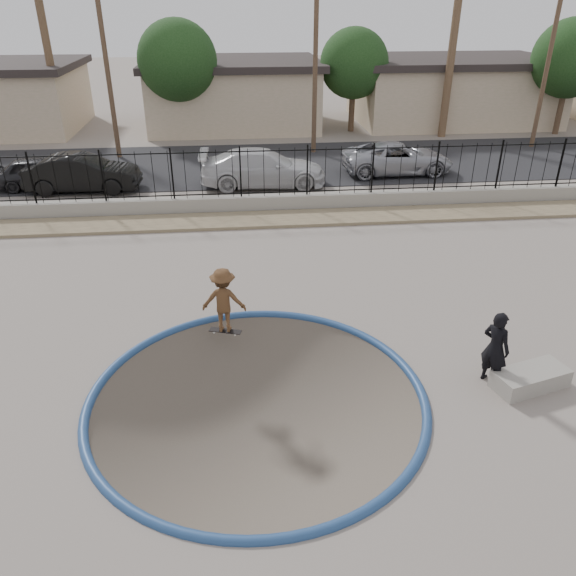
# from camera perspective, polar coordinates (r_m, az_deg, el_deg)

# --- Properties ---
(ground) EXTENTS (120.00, 120.00, 2.20)m
(ground) POSITION_cam_1_polar(r_m,az_deg,el_deg) (23.75, -4.71, 6.66)
(ground) COLOR slate
(ground) RESTS_ON ground
(bowl_pit) EXTENTS (6.84, 6.84, 1.80)m
(bowl_pit) POSITION_cam_1_polar(r_m,az_deg,el_deg) (11.78, -3.13, -11.12)
(bowl_pit) COLOR #4B4239
(bowl_pit) RESTS_ON ground
(coping_ring) EXTENTS (7.04, 7.04, 0.20)m
(coping_ring) POSITION_cam_1_polar(r_m,az_deg,el_deg) (11.78, -3.13, -11.12)
(coping_ring) COLOR navy
(coping_ring) RESTS_ON ground
(rock_strip) EXTENTS (42.00, 1.60, 0.11)m
(rock_strip) POSITION_cam_1_polar(r_m,az_deg,el_deg) (20.72, -4.62, 6.88)
(rock_strip) COLOR #8F7F5E
(rock_strip) RESTS_ON ground
(retaining_wall) EXTENTS (42.00, 0.45, 0.60)m
(retaining_wall) POSITION_cam_1_polar(r_m,az_deg,el_deg) (21.67, -4.73, 8.51)
(retaining_wall) COLOR gray
(retaining_wall) RESTS_ON ground
(fence) EXTENTS (40.00, 0.04, 1.80)m
(fence) POSITION_cam_1_polar(r_m,az_deg,el_deg) (21.31, -4.85, 11.56)
(fence) COLOR black
(fence) RESTS_ON retaining_wall
(street) EXTENTS (90.00, 8.00, 0.04)m
(street) POSITION_cam_1_polar(r_m,az_deg,el_deg) (28.17, -5.09, 12.41)
(street) COLOR black
(street) RESTS_ON ground
(house_center) EXTENTS (10.60, 8.60, 3.90)m
(house_center) POSITION_cam_1_polar(r_m,az_deg,el_deg) (37.08, -5.56, 19.16)
(house_center) COLOR tan
(house_center) RESTS_ON ground
(house_east) EXTENTS (12.60, 8.60, 3.90)m
(house_east) POSITION_cam_1_polar(r_m,az_deg,el_deg) (39.74, 16.27, 18.82)
(house_east) COLOR tan
(house_east) RESTS_ON ground
(palm_mid) EXTENTS (2.30, 2.30, 9.30)m
(palm_mid) POSITION_cam_1_polar(r_m,az_deg,el_deg) (35.55, -23.87, 24.47)
(palm_mid) COLOR brown
(palm_mid) RESTS_ON ground
(utility_pole_left) EXTENTS (1.70, 0.24, 9.00)m
(utility_pole_left) POSITION_cam_1_polar(r_m,az_deg,el_deg) (29.86, -18.03, 21.30)
(utility_pole_left) COLOR #473323
(utility_pole_left) RESTS_ON ground
(utility_pole_mid) EXTENTS (1.70, 0.24, 9.50)m
(utility_pole_mid) POSITION_cam_1_polar(r_m,az_deg,el_deg) (29.60, 2.82, 22.93)
(utility_pole_mid) COLOR #473323
(utility_pole_mid) RESTS_ON ground
(utility_pole_right) EXTENTS (1.70, 0.24, 9.00)m
(utility_pole_right) POSITION_cam_1_polar(r_m,az_deg,el_deg) (33.53, 25.05, 20.73)
(utility_pole_right) COLOR #473323
(utility_pole_right) RESTS_ON ground
(street_tree_left) EXTENTS (4.32, 4.32, 6.36)m
(street_tree_left) POSITION_cam_1_polar(r_m,az_deg,el_deg) (33.45, -11.18, 21.71)
(street_tree_left) COLOR #473323
(street_tree_left) RESTS_ON ground
(street_tree_mid) EXTENTS (3.96, 3.96, 5.83)m
(street_tree_mid) POSITION_cam_1_polar(r_m,az_deg,el_deg) (35.13, 6.72, 21.70)
(street_tree_mid) COLOR #473323
(street_tree_mid) RESTS_ON ground
(street_tree_right) EXTENTS (4.32, 4.32, 6.36)m
(street_tree_right) POSITION_cam_1_polar(r_m,az_deg,el_deg) (37.66, 26.83, 20.09)
(street_tree_right) COLOR #473323
(street_tree_right) RESTS_ON ground
(skater) EXTENTS (1.12, 0.73, 1.63)m
(skater) POSITION_cam_1_polar(r_m,az_deg,el_deg) (13.49, -6.54, -1.61)
(skater) COLOR brown
(skater) RESTS_ON ground
(skateboard) EXTENTS (0.82, 0.43, 0.07)m
(skateboard) POSITION_cam_1_polar(r_m,az_deg,el_deg) (13.88, -6.38, -4.35)
(skateboard) COLOR black
(skateboard) RESTS_ON ground
(videographer) EXTENTS (0.67, 0.74, 1.69)m
(videographer) POSITION_cam_1_polar(r_m,az_deg,el_deg) (12.51, 20.32, -5.74)
(videographer) COLOR black
(videographer) RESTS_ON ground
(concrete_ledge) EXTENTS (1.73, 1.11, 0.40)m
(concrete_ledge) POSITION_cam_1_polar(r_m,az_deg,el_deg) (13.00, 23.39, -8.44)
(concrete_ledge) COLOR gray
(concrete_ledge) RESTS_ON ground
(car_a) EXTENTS (3.99, 1.90, 1.32)m
(car_a) POSITION_cam_1_polar(r_m,az_deg,el_deg) (26.45, -23.83, 10.71)
(car_a) COLOR black
(car_a) RESTS_ON street
(car_b) EXTENTS (4.67, 1.78, 1.52)m
(car_b) POSITION_cam_1_polar(r_m,az_deg,el_deg) (25.26, -20.15, 10.90)
(car_b) COLOR black
(car_b) RESTS_ON street
(car_c) EXTENTS (5.40, 2.32, 1.55)m
(car_c) POSITION_cam_1_polar(r_m,az_deg,el_deg) (24.52, -2.55, 12.10)
(car_c) COLOR silver
(car_c) RESTS_ON street
(car_d) EXTENTS (5.06, 2.42, 1.39)m
(car_d) POSITION_cam_1_polar(r_m,az_deg,el_deg) (26.85, 11.06, 12.84)
(car_d) COLOR #9FA0A8
(car_d) RESTS_ON street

